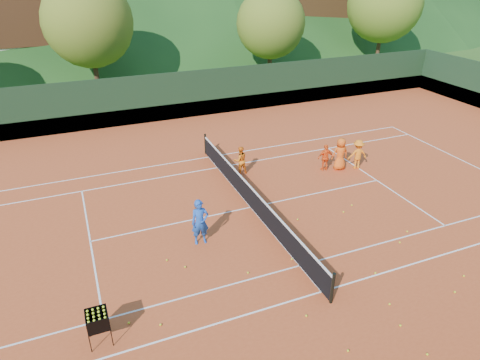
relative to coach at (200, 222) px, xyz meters
name	(u,v)px	position (x,y,z in m)	size (l,w,h in m)	color
ground	(251,208)	(2.67, 1.58, -0.89)	(400.00, 400.00, 0.00)	#2C4E18
clay_court	(251,207)	(2.67, 1.58, -0.88)	(40.00, 24.00, 0.02)	#B2421C
coach	(200,222)	(0.00, 0.00, 0.00)	(0.63, 0.42, 1.74)	#1B4EB4
student_a	(240,160)	(3.47, 4.69, -0.18)	(0.67, 0.52, 1.37)	orange
student_b	(325,158)	(7.41, 3.46, -0.21)	(0.78, 0.32, 1.33)	#FF5716
student_c	(340,154)	(8.11, 3.29, -0.06)	(0.79, 0.51, 1.61)	#F05B15
student_d	(358,154)	(8.96, 3.06, -0.13)	(0.96, 0.55, 1.48)	orange
tennis_ball_0	(292,259)	(2.57, -2.16, -0.84)	(0.07, 0.07, 0.07)	#C7D623
tennis_ball_4	(306,316)	(1.70, -4.63, -0.84)	(0.07, 0.07, 0.07)	#C7D623
tennis_ball_6	(185,267)	(-0.93, -1.18, -0.84)	(0.07, 0.07, 0.07)	#C7D623
tennis_ball_7	(161,325)	(-2.27, -3.38, -0.84)	(0.07, 0.07, 0.07)	#C7D623
tennis_ball_8	(390,304)	(4.23, -5.17, -0.84)	(0.07, 0.07, 0.07)	#C7D623
tennis_ball_9	(348,351)	(2.09, -6.13, -0.84)	(0.07, 0.07, 0.07)	#C7D623
tennis_ball_10	(352,205)	(6.61, 0.08, -0.84)	(0.07, 0.07, 0.07)	#C7D623
tennis_ball_12	(375,273)	(4.74, -3.84, -0.84)	(0.07, 0.07, 0.07)	#C7D623
tennis_ball_13	(298,219)	(3.98, -0.03, -0.84)	(0.07, 0.07, 0.07)	#C7D623
tennis_ball_15	(455,292)	(6.44, -5.51, -0.84)	(0.07, 0.07, 0.07)	#C7D623
tennis_ball_16	(344,212)	(5.98, -0.24, -0.84)	(0.07, 0.07, 0.07)	#C7D623
tennis_ball_17	(407,231)	(7.40, -2.33, -0.84)	(0.07, 0.07, 0.07)	#C7D623
tennis_ball_18	(427,354)	(3.92, -7.01, -0.84)	(0.07, 0.07, 0.07)	#C7D623
tennis_ball_20	(274,215)	(3.30, 0.65, -0.84)	(0.07, 0.07, 0.07)	#C7D623
tennis_ball_21	(400,242)	(6.65, -2.79, -0.84)	(0.07, 0.07, 0.07)	#C7D623
tennis_ball_22	(464,276)	(7.31, -5.05, -0.84)	(0.07, 0.07, 0.07)	#C7D623
tennis_ball_23	(400,325)	(3.95, -5.95, -0.84)	(0.07, 0.07, 0.07)	#C7D623
tennis_ball_24	(167,260)	(-1.41, -0.60, -0.84)	(0.07, 0.07, 0.07)	#C7D623
tennis_ball_25	(129,323)	(-3.08, -2.97, -0.84)	(0.07, 0.07, 0.07)	#C7D623
tennis_ball_26	(248,273)	(0.89, -2.25, -0.84)	(0.07, 0.07, 0.07)	#C7D623
court_lines	(251,207)	(2.67, 1.58, -0.87)	(23.83, 11.03, 0.00)	white
tennis_net	(251,197)	(2.67, 1.58, -0.37)	(0.10, 12.07, 1.10)	black
perimeter_fence	(251,181)	(2.67, 1.58, 0.38)	(40.40, 24.24, 3.00)	black
ball_hopper	(97,321)	(-3.86, -3.31, -0.12)	(0.57, 0.57, 1.00)	black
chalet_left	(4,6)	(-7.33, 31.58, 4.76)	(13.80, 9.93, 12.92)	beige
chalet_mid	(175,4)	(8.67, 35.58, 4.10)	(12.65, 8.82, 11.45)	beige
chalet_right	(309,0)	(22.67, 31.58, 4.37)	(11.50, 8.82, 11.91)	beige
tree_b	(88,22)	(-1.33, 21.58, 4.30)	(6.40, 6.40, 8.40)	#3B2417
tree_c	(271,24)	(12.67, 20.58, 3.65)	(5.60, 5.60, 7.35)	#3E2718
tree_d	(385,4)	(24.67, 21.58, 4.63)	(6.80, 6.80, 8.93)	#3F2819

